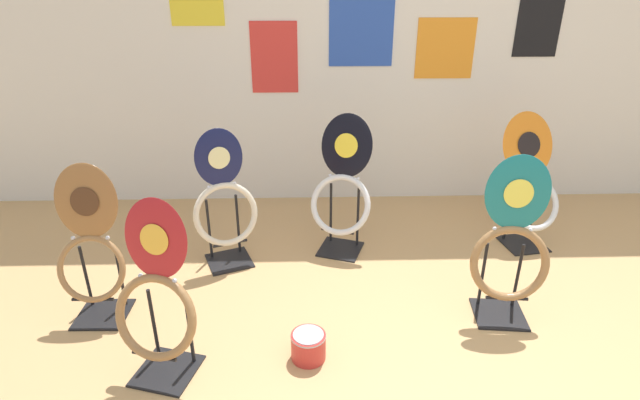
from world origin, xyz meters
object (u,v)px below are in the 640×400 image
at_px(toilet_seat_display_orange_sun, 530,185).
at_px(toilet_seat_display_jazz_black, 342,190).
at_px(toilet_seat_display_teal_sax, 511,249).
at_px(toilet_seat_display_woodgrain, 91,246).
at_px(paint_can, 308,345).
at_px(toilet_seat_display_navy_moon, 224,205).
at_px(toilet_seat_display_crimson_swirl, 157,305).

bearing_deg(toilet_seat_display_orange_sun, toilet_seat_display_jazz_black, -177.51).
bearing_deg(toilet_seat_display_teal_sax, toilet_seat_display_woodgrain, 177.71).
bearing_deg(paint_can, toilet_seat_display_teal_sax, 15.88).
relative_size(toilet_seat_display_teal_sax, toilet_seat_display_jazz_black, 1.01).
relative_size(toilet_seat_display_navy_moon, paint_can, 5.12).
height_order(toilet_seat_display_woodgrain, paint_can, toilet_seat_display_woodgrain).
distance_m(toilet_seat_display_crimson_swirl, toilet_seat_display_orange_sun, 2.54).
xyz_separation_m(toilet_seat_display_orange_sun, paint_can, (-1.54, -1.14, -0.37)).
bearing_deg(toilet_seat_display_crimson_swirl, toilet_seat_display_woodgrain, 134.95).
bearing_deg(toilet_seat_display_teal_sax, toilet_seat_display_jazz_black, 137.51).
bearing_deg(toilet_seat_display_orange_sun, toilet_seat_display_woodgrain, -164.63).
bearing_deg(toilet_seat_display_teal_sax, paint_can, -164.12).
relative_size(toilet_seat_display_teal_sax, paint_can, 5.31).
distance_m(toilet_seat_display_teal_sax, toilet_seat_display_jazz_black, 1.15).
bearing_deg(paint_can, toilet_seat_display_jazz_black, 77.54).
height_order(toilet_seat_display_orange_sun, toilet_seat_display_woodgrain, toilet_seat_display_orange_sun).
bearing_deg(toilet_seat_display_teal_sax, toilet_seat_display_crimson_swirl, -167.81).
distance_m(toilet_seat_display_navy_moon, toilet_seat_display_jazz_black, 0.78).
distance_m(toilet_seat_display_crimson_swirl, toilet_seat_display_jazz_black, 1.49).
xyz_separation_m(toilet_seat_display_crimson_swirl, toilet_seat_display_teal_sax, (1.78, 0.39, 0.04)).
height_order(toilet_seat_display_navy_moon, toilet_seat_display_jazz_black, toilet_seat_display_jazz_black).
bearing_deg(toilet_seat_display_navy_moon, toilet_seat_display_orange_sun, 5.89).
bearing_deg(toilet_seat_display_woodgrain, toilet_seat_display_navy_moon, 39.62).
xyz_separation_m(toilet_seat_display_navy_moon, toilet_seat_display_teal_sax, (1.62, -0.62, 0.01)).
xyz_separation_m(toilet_seat_display_crimson_swirl, toilet_seat_display_jazz_black, (0.93, 1.16, 0.06)).
bearing_deg(toilet_seat_display_orange_sun, paint_can, -143.36).
height_order(toilet_seat_display_navy_moon, paint_can, toilet_seat_display_navy_moon).
relative_size(toilet_seat_display_jazz_black, toilet_seat_display_woodgrain, 1.06).
xyz_separation_m(toilet_seat_display_teal_sax, paint_can, (-1.09, -0.31, -0.35)).
xyz_separation_m(toilet_seat_display_teal_sax, toilet_seat_display_woodgrain, (-2.26, 0.09, 0.01)).
xyz_separation_m(toilet_seat_display_crimson_swirl, paint_can, (0.69, 0.08, -0.32)).
height_order(toilet_seat_display_navy_moon, toilet_seat_display_teal_sax, toilet_seat_display_teal_sax).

